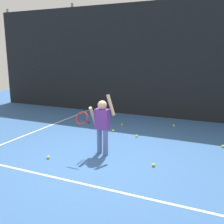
# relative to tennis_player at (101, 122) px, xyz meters

# --- Properties ---
(ground_plane) EXTENTS (20.00, 20.00, 0.00)m
(ground_plane) POSITION_rel_tennis_player_xyz_m (0.01, -0.16, -0.73)
(ground_plane) COLOR #335B93
(court_line_baseline) EXTENTS (9.00, 0.05, 0.00)m
(court_line_baseline) POSITION_rel_tennis_player_xyz_m (0.01, -1.37, -0.72)
(court_line_baseline) COLOR white
(court_line_baseline) RESTS_ON ground
(court_line_sideline) EXTENTS (0.05, 9.00, 0.00)m
(court_line_sideline) POSITION_rel_tennis_player_xyz_m (-2.51, 0.84, -0.72)
(court_line_sideline) COLOR white
(court_line_sideline) RESTS_ON ground
(back_fence_windscreen) EXTENTS (13.20, 0.08, 3.87)m
(back_fence_windscreen) POSITION_rel_tennis_player_xyz_m (0.01, 3.98, 1.21)
(back_fence_windscreen) COLOR black
(back_fence_windscreen) RESTS_ON ground
(fence_post_0) EXTENTS (0.09, 0.09, 4.02)m
(fence_post_0) POSITION_rel_tennis_player_xyz_m (-6.44, 4.04, 1.28)
(fence_post_0) COLOR slate
(fence_post_0) RESTS_ON ground
(fence_post_1) EXTENTS (0.09, 0.09, 4.02)m
(fence_post_1) POSITION_rel_tennis_player_xyz_m (-3.21, 4.04, 1.28)
(fence_post_1) COLOR slate
(fence_post_1) RESTS_ON ground
(fence_post_2) EXTENTS (0.09, 0.09, 4.02)m
(fence_post_2) POSITION_rel_tennis_player_xyz_m (0.01, 4.04, 1.28)
(fence_post_2) COLOR slate
(fence_post_2) RESTS_ON ground
(tennis_player) EXTENTS (0.71, 0.58, 1.35)m
(tennis_player) POSITION_rel_tennis_player_xyz_m (0.00, 0.00, 0.00)
(tennis_player) COLOR slate
(tennis_player) RESTS_ON ground
(tennis_ball_0) EXTENTS (0.07, 0.07, 0.07)m
(tennis_ball_0) POSITION_rel_tennis_player_xyz_m (2.45, 1.55, -0.69)
(tennis_ball_0) COLOR #CCE033
(tennis_ball_0) RESTS_ON ground
(tennis_ball_1) EXTENTS (0.07, 0.07, 0.07)m
(tennis_ball_1) POSITION_rel_tennis_player_xyz_m (1.01, 2.92, -0.69)
(tennis_ball_1) COLOR #CCE033
(tennis_ball_1) RESTS_ON ground
(tennis_ball_2) EXTENTS (0.07, 0.07, 0.07)m
(tennis_ball_2) POSITION_rel_tennis_player_xyz_m (1.24, -0.18, -0.69)
(tennis_ball_2) COLOR #CCE033
(tennis_ball_2) RESTS_ON ground
(tennis_ball_3) EXTENTS (0.07, 0.07, 0.07)m
(tennis_ball_3) POSITION_rel_tennis_player_xyz_m (-0.46, 1.65, -0.69)
(tennis_ball_3) COLOR #CCE033
(tennis_ball_3) RESTS_ON ground
(tennis_ball_5) EXTENTS (0.07, 0.07, 0.07)m
(tennis_ball_5) POSITION_rel_tennis_player_xyz_m (-0.91, -0.71, -0.69)
(tennis_ball_5) COLOR #CCE033
(tennis_ball_5) RESTS_ON ground
(tennis_ball_7) EXTENTS (0.07, 0.07, 0.07)m
(tennis_ball_7) POSITION_rel_tennis_player_xyz_m (0.31, 1.47, -0.69)
(tennis_ball_7) COLOR #CCE033
(tennis_ball_7) RESTS_ON ground
(tennis_ball_8) EXTENTS (0.07, 0.07, 0.07)m
(tennis_ball_8) POSITION_rel_tennis_player_xyz_m (-0.47, 2.37, -0.69)
(tennis_ball_8) COLOR #CCE033
(tennis_ball_8) RESTS_ON ground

